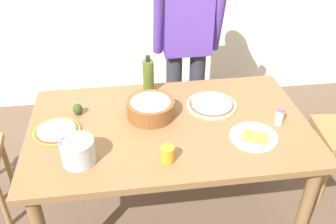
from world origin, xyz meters
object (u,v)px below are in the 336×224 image
Objects in this scene: pizza_raw_on_board at (212,105)px; cup_orange at (167,154)px; pizza_cooked_on_tray at (57,131)px; dining_table at (169,137)px; olive_oil_bottle at (148,76)px; plate_with_slice at (254,137)px; popcorn_bowl at (151,107)px; salt_shaker at (280,116)px; steel_pot at (78,151)px; person_cook at (187,40)px; avocado at (78,109)px.

pizza_raw_on_board is 3.63× the size of cup_orange.
pizza_raw_on_board and pizza_cooked_on_tray have the same top height.
dining_table is 6.25× the size of olive_oil_bottle.
cup_orange is (-0.34, -0.46, 0.03)m from pizza_raw_on_board.
plate_with_slice is 0.78m from olive_oil_bottle.
pizza_raw_on_board is 0.39m from popcorn_bowl.
steel_pot is at bearing -171.41° from salt_shaker.
popcorn_bowl is 1.09× the size of olive_oil_bottle.
salt_shaker reaches higher than pizza_cooked_on_tray.
pizza_cooked_on_tray is at bearing -171.02° from pizza_raw_on_board.
person_cook is 6.23× the size of plate_with_slice.
pizza_cooked_on_tray is (-0.87, -0.75, -0.17)m from person_cook.
cup_orange is at bearing -45.87° from avocado.
pizza_cooked_on_tray is 1.02× the size of olive_oil_bottle.
person_cook is 15.28× the size of salt_shaker.
dining_table is 0.49m from plate_with_slice.
dining_table is at bearing -107.29° from person_cook.
salt_shaker is at bearing -14.34° from popcorn_bowl.
salt_shaker is at bearing -33.41° from olive_oil_bottle.
pizza_raw_on_board is at bearing 27.49° from steel_pot.
cup_orange is (-0.49, -0.12, 0.03)m from plate_with_slice.
avocado reaches higher than pizza_raw_on_board.
steel_pot is 0.43m from avocado.
cup_orange is at bearing -87.65° from olive_oil_bottle.
olive_oil_bottle reaches higher than salt_shaker.
person_cook reaches higher than dining_table.
person_cook is at bearing 37.56° from avocado.
cup_orange reaches higher than pizza_cooked_on_tray.
avocado is (-0.76, -0.58, -0.14)m from person_cook.
person_cook reaches higher than plate_with_slice.
pizza_cooked_on_tray is at bearing 169.52° from plate_with_slice.
dining_table is 6.12× the size of pizza_cooked_on_tray.
avocado reaches higher than dining_table.
steel_pot is 0.44m from cup_orange.
dining_table is at bearing 172.32° from salt_shaker.
steel_pot is (0.14, -0.26, 0.06)m from pizza_cooked_on_tray.
salt_shaker is at bearing 18.59° from cup_orange.
dining_table is at bearing 27.13° from steel_pot.
person_cook reaches higher than cup_orange.
pizza_cooked_on_tray is 0.20m from avocado.
dining_table is at bearing -77.93° from olive_oil_bottle.
popcorn_bowl reaches higher than pizza_raw_on_board.
cup_orange reaches higher than plate_with_slice.
avocado is (-0.81, 0.02, 0.03)m from pizza_raw_on_board.
plate_with_slice is at bearing -10.48° from pizza_cooked_on_tray.
steel_pot is at bearing -138.44° from popcorn_bowl.
person_cook is 5.79× the size of popcorn_bowl.
cup_orange is 0.80× the size of salt_shaker.
steel_pot reaches higher than pizza_raw_on_board.
person_cook is 6.33× the size of olive_oil_bottle.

